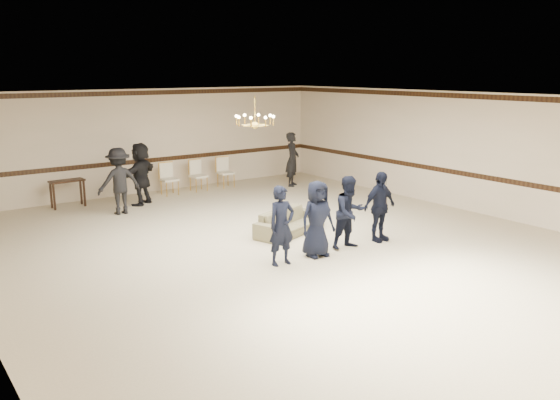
{
  "coord_description": "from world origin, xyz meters",
  "views": [
    {
      "loc": [
        -7.05,
        -9.64,
        3.76
      ],
      "look_at": [
        -0.4,
        -0.5,
        1.17
      ],
      "focal_mm": 36.5,
      "sensor_mm": 36.0,
      "label": 1
    }
  ],
  "objects": [
    {
      "name": "adult_right",
      "position": [
        4.2,
        5.12,
        0.89
      ],
      "size": [
        0.77,
        0.74,
        1.77
      ],
      "primitive_type": "imported",
      "rotation": [
        0.0,
        0.0,
        0.72
      ],
      "color": "black",
      "rests_on": "floor"
    },
    {
      "name": "boy_d",
      "position": [
        1.97,
        -1.01,
        0.79
      ],
      "size": [
        0.94,
        0.41,
        1.58
      ],
      "primitive_type": "imported",
      "rotation": [
        0.0,
        0.0,
        0.03
      ],
      "color": "black",
      "rests_on": "floor"
    },
    {
      "name": "chandelier",
      "position": [
        0.0,
        1.0,
        2.88
      ],
      "size": [
        0.94,
        0.94,
        0.89
      ],
      "primitive_type": null,
      "color": "gold",
      "rests_on": "ceiling"
    },
    {
      "name": "console_table",
      "position": [
        -2.72,
        6.4,
        0.39
      ],
      "size": [
        0.95,
        0.45,
        0.78
      ],
      "primitive_type": "cube",
      "rotation": [
        0.0,
        0.0,
        0.06
      ],
      "color": "#341C11",
      "rests_on": "floor"
    },
    {
      "name": "adult_mid",
      "position": [
        -0.9,
        5.52,
        0.89
      ],
      "size": [
        1.65,
        1.36,
        1.77
      ],
      "primitive_type": "imported",
      "rotation": [
        0.0,
        0.0,
        3.74
      ],
      "color": "black",
      "rests_on": "floor"
    },
    {
      "name": "boy_b",
      "position": [
        0.17,
        -1.01,
        0.79
      ],
      "size": [
        0.81,
        0.56,
        1.58
      ],
      "primitive_type": "imported",
      "rotation": [
        0.0,
        0.0,
        -0.08
      ],
      "color": "black",
      "rests_on": "floor"
    },
    {
      "name": "banquet_chair_right",
      "position": [
        2.28,
        6.2,
        0.49
      ],
      "size": [
        0.51,
        0.51,
        0.98
      ],
      "primitive_type": null,
      "rotation": [
        0.0,
        0.0,
        -0.08
      ],
      "color": "#EFE6C9",
      "rests_on": "floor"
    },
    {
      "name": "adult_left",
      "position": [
        -1.8,
        4.82,
        0.89
      ],
      "size": [
        1.15,
        0.66,
        1.77
      ],
      "primitive_type": "imported",
      "rotation": [
        0.0,
        0.0,
        3.14
      ],
      "color": "black",
      "rests_on": "floor"
    },
    {
      "name": "settee",
      "position": [
        0.72,
        0.64,
        0.28
      ],
      "size": [
        2.05,
        1.31,
        0.56
      ],
      "primitive_type": "imported",
      "rotation": [
        0.0,
        0.0,
        0.32
      ],
      "color": "#646142",
      "rests_on": "floor"
    },
    {
      "name": "boy_a",
      "position": [
        -0.73,
        -1.01,
        0.79
      ],
      "size": [
        0.59,
        0.4,
        1.58
      ],
      "primitive_type": "imported",
      "rotation": [
        0.0,
        0.0,
        -0.03
      ],
      "color": "black",
      "rests_on": "floor"
    },
    {
      "name": "chair_rail",
      "position": [
        0.0,
        6.99,
        1.0
      ],
      "size": [
        12.0,
        0.02,
        0.14
      ],
      "primitive_type": "cube",
      "color": "#301D0E",
      "rests_on": "wall_back"
    },
    {
      "name": "banquet_chair_mid",
      "position": [
        1.28,
        6.2,
        0.49
      ],
      "size": [
        0.51,
        0.51,
        0.98
      ],
      "primitive_type": null,
      "rotation": [
        0.0,
        0.0,
        0.09
      ],
      "color": "#EFE6C9",
      "rests_on": "floor"
    },
    {
      "name": "boy_c",
      "position": [
        1.07,
        -1.01,
        0.79
      ],
      "size": [
        0.8,
        0.63,
        1.58
      ],
      "primitive_type": "imported",
      "rotation": [
        0.0,
        0.0,
        -0.05
      ],
      "color": "black",
      "rests_on": "floor"
    },
    {
      "name": "banquet_chair_left",
      "position": [
        0.28,
        6.2,
        0.49
      ],
      "size": [
        0.49,
        0.49,
        0.98
      ],
      "primitive_type": null,
      "rotation": [
        0.0,
        0.0,
        -0.04
      ],
      "color": "#EFE6C9",
      "rests_on": "floor"
    },
    {
      "name": "room",
      "position": [
        0.0,
        0.0,
        1.6
      ],
      "size": [
        12.01,
        14.01,
        3.21
      ],
      "color": "beige",
      "rests_on": "ground"
    },
    {
      "name": "crown_molding",
      "position": [
        0.0,
        6.99,
        3.08
      ],
      "size": [
        12.0,
        0.02,
        0.14
      ],
      "primitive_type": "cube",
      "color": "#301D0E",
      "rests_on": "wall_back"
    }
  ]
}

